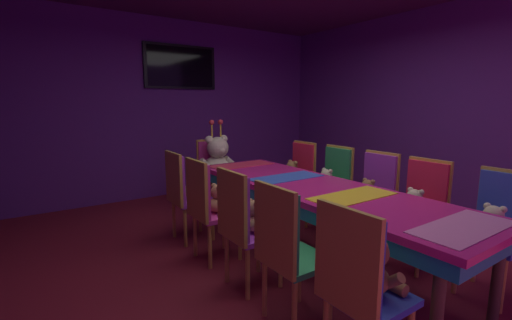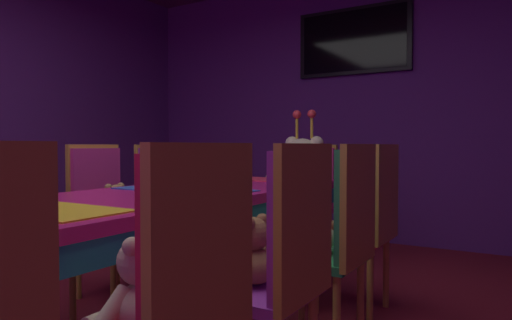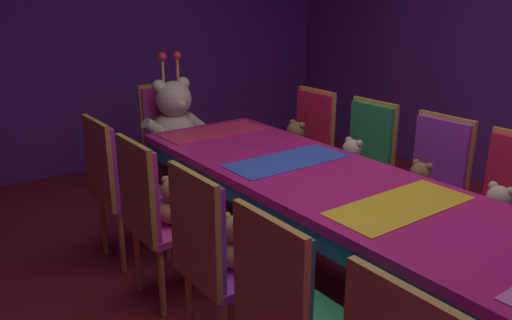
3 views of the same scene
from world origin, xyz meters
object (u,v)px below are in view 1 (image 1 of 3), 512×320
object	(u,v)px
teddy_right_0	(492,226)
chair_right_3	(334,179)
chair_right_2	(376,189)
chair_left_0	(355,277)
chair_left_2	(240,218)
chair_left_3	(205,201)
teddy_left_2	(255,218)
teddy_right_1	(413,206)
teddy_right_4	(291,173)
king_teddy_bear	(218,160)
teddy_right_2	(367,193)
teddy_left_0	(373,269)
chair_right_1	(423,201)
teddy_right_3	(326,182)
chair_right_0	(500,220)
banquet_table	(316,195)
chair_left_4	(181,188)
chair_right_4	(300,171)
teddy_left_4	(194,186)
teddy_left_3	(218,200)
chair_left_1	(284,242)
wall_tv	(181,67)
throne_chair	(213,167)

from	to	relation	value
teddy_right_0	chair_right_3	bearing A→B (deg)	-95.32
chair_right_2	chair_right_3	xyz separation A→B (m)	(-0.00, 0.58, 0.00)
chair_left_0	chair_right_2	bearing A→B (deg)	33.99
chair_left_2	chair_left_3	xyz separation A→B (m)	(-0.01, 0.61, 0.00)
teddy_left_2	teddy_right_1	world-z (taller)	teddy_right_1
teddy_right_4	king_teddy_bear	bearing A→B (deg)	-48.58
teddy_right_2	teddy_right_4	xyz separation A→B (m)	(-0.04, 1.16, 0.01)
teddy_left_0	chair_right_1	size ratio (longest dim) A/B	0.35
teddy_right_3	teddy_right_4	world-z (taller)	teddy_right_4
teddy_right_1	chair_right_2	size ratio (longest dim) A/B	0.30
chair_right_0	teddy_right_1	bearing A→B (deg)	-76.73
chair_left_0	teddy_left_2	world-z (taller)	chair_left_0
teddy_right_4	banquet_table	bearing A→B (deg)	59.66
chair_left_4	chair_right_0	bearing A→B (deg)	-54.85
teddy_right_3	chair_right_4	size ratio (longest dim) A/B	0.30
teddy_left_0	teddy_left_4	distance (m)	2.32
teddy_right_1	teddy_right_4	xyz separation A→B (m)	(-0.01, 1.70, 0.01)
chair_right_3	chair_right_4	bearing A→B (deg)	-86.74
teddy_right_3	teddy_left_3	bearing A→B (deg)	-1.36
king_teddy_bear	teddy_left_2	bearing A→B (deg)	-19.67
chair_right_0	king_teddy_bear	xyz separation A→B (m)	(-0.83, 3.08, 0.12)
banquet_table	teddy_left_3	bearing A→B (deg)	139.61
banquet_table	chair_left_1	world-z (taller)	chair_left_1
chair_left_0	teddy_right_3	size ratio (longest dim) A/B	3.36
chair_left_1	king_teddy_bear	world-z (taller)	king_teddy_bear
king_teddy_bear	chair_right_0	bearing A→B (deg)	15.00
chair_right_1	teddy_right_3	bearing A→B (deg)	-83.91
chair_left_4	teddy_left_4	xyz separation A→B (m)	(0.15, 0.00, -0.00)
chair_right_0	chair_right_4	xyz separation A→B (m)	(-0.01, 2.33, 0.00)
chair_right_4	chair_right_3	bearing A→B (deg)	93.26
chair_right_1	chair_left_2	bearing A→B (deg)	-18.01
chair_left_0	teddy_left_3	xyz separation A→B (m)	(0.12, 1.74, -0.02)
teddy_right_2	wall_tv	bearing A→B (deg)	-77.28
chair_left_2	teddy_right_2	xyz separation A→B (m)	(1.53, -0.00, -0.03)
king_teddy_bear	teddy_right_3	bearing A→B (deg)	27.68
throne_chair	banquet_table	bearing A→B (deg)	-0.00
chair_right_2	teddy_right_2	bearing A→B (deg)	0.00
teddy_left_0	chair_left_4	bearing A→B (deg)	94.07
chair_left_3	teddy_left_3	xyz separation A→B (m)	(0.14, 0.00, -0.02)
chair_right_4	throne_chair	world-z (taller)	same
teddy_left_4	chair_right_2	bearing A→B (deg)	-37.85
teddy_right_0	teddy_right_1	size ratio (longest dim) A/B	1.02
chair_left_2	chair_right_3	world-z (taller)	same
chair_left_1	teddy_right_1	world-z (taller)	chair_left_1
banquet_table	chair_left_3	distance (m)	1.03
chair_left_0	throne_chair	bearing A→B (deg)	75.74
teddy_left_0	chair_right_1	world-z (taller)	chair_right_1
chair_right_4	throne_chair	xyz separation A→B (m)	(-0.81, 0.92, 0.00)
teddy_left_2	chair_right_2	world-z (taller)	chair_right_2
teddy_left_0	teddy_left_2	bearing A→B (deg)	90.84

